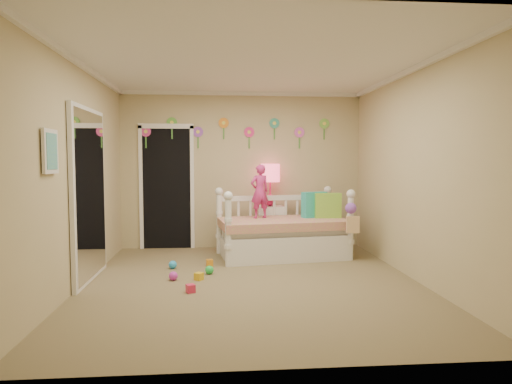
{
  "coord_description": "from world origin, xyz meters",
  "views": [
    {
      "loc": [
        -0.39,
        -5.27,
        1.46
      ],
      "look_at": [
        0.1,
        0.6,
        1.05
      ],
      "focal_mm": 31.4,
      "sensor_mm": 36.0,
      "label": 1
    }
  ],
  "objects": [
    {
      "name": "pillow_turquoise",
      "position": [
        1.09,
        1.58,
        0.78
      ],
      "size": [
        0.42,
        0.27,
        0.4
      ],
      "primitive_type": "cube",
      "rotation": [
        0.0,
        0.0,
        0.37
      ],
      "color": "#23B089",
      "rests_on": "daybed"
    },
    {
      "name": "nightstand",
      "position": [
        0.46,
        2.07,
        0.36
      ],
      "size": [
        0.44,
        0.34,
        0.71
      ],
      "primitive_type": "cube",
      "rotation": [
        0.0,
        0.0,
        0.04
      ],
      "color": "white",
      "rests_on": "floor"
    },
    {
      "name": "left_wall",
      "position": [
        -2.0,
        0.0,
        1.3
      ],
      "size": [
        0.01,
        4.5,
        2.6
      ],
      "primitive_type": "cube",
      "color": "tan",
      "rests_on": "floor"
    },
    {
      "name": "daybed",
      "position": [
        0.57,
        1.43,
        0.52
      ],
      "size": [
        2.04,
        1.29,
        1.04
      ],
      "primitive_type": null,
      "rotation": [
        0.0,
        0.0,
        0.14
      ],
      "color": "white",
      "rests_on": "floor"
    },
    {
      "name": "wall_picture",
      "position": [
        -1.97,
        -0.9,
        1.55
      ],
      "size": [
        0.05,
        0.34,
        0.42
      ],
      "primitive_type": "cube",
      "color": "white",
      "rests_on": "left_wall"
    },
    {
      "name": "right_wall",
      "position": [
        2.0,
        0.0,
        1.3
      ],
      "size": [
        0.01,
        4.5,
        2.6
      ],
      "primitive_type": "cube",
      "color": "tan",
      "rests_on": "floor"
    },
    {
      "name": "pillow_lime",
      "position": [
        1.29,
        1.5,
        0.77
      ],
      "size": [
        0.4,
        0.15,
        0.38
      ],
      "primitive_type": "cube",
      "rotation": [
        0.0,
        0.0,
        -0.01
      ],
      "color": "#85C53C",
      "rests_on": "daybed"
    },
    {
      "name": "ceiling",
      "position": [
        0.0,
        0.0,
        2.6
      ],
      "size": [
        4.0,
        4.5,
        0.01
      ],
      "primitive_type": "cube",
      "color": "white",
      "rests_on": "floor"
    },
    {
      "name": "back_wall",
      "position": [
        0.0,
        2.25,
        1.3
      ],
      "size": [
        4.0,
        0.01,
        2.6
      ],
      "primitive_type": "cube",
      "color": "tan",
      "rests_on": "floor"
    },
    {
      "name": "crown_molding",
      "position": [
        0.0,
        0.0,
        2.57
      ],
      "size": [
        4.0,
        4.5,
        0.06
      ],
      "primitive_type": null,
      "color": "white",
      "rests_on": "ceiling"
    },
    {
      "name": "mirror_closet",
      "position": [
        -1.96,
        0.3,
        1.05
      ],
      "size": [
        0.07,
        1.3,
        2.1
      ],
      "primitive_type": "cube",
      "color": "white",
      "rests_on": "left_wall"
    },
    {
      "name": "toy_scatter",
      "position": [
        -0.65,
        0.3,
        0.06
      ],
      "size": [
        1.26,
        1.51,
        0.11
      ],
      "primitive_type": null,
      "rotation": [
        0.0,
        0.0,
        0.42
      ],
      "color": "#996666",
      "rests_on": "floor"
    },
    {
      "name": "flower_decals",
      "position": [
        -0.09,
        2.24,
        1.94
      ],
      "size": [
        3.4,
        0.02,
        0.5
      ],
      "primitive_type": null,
      "color": "#B2668C",
      "rests_on": "back_wall"
    },
    {
      "name": "child",
      "position": [
        0.24,
        1.55,
        0.99
      ],
      "size": [
        0.35,
        0.29,
        0.82
      ],
      "primitive_type": "imported",
      "rotation": [
        0.0,
        0.0,
        3.51
      ],
      "color": "#CC2E7E",
      "rests_on": "daybed"
    },
    {
      "name": "closet_doorway",
      "position": [
        -1.25,
        2.23,
        1.03
      ],
      "size": [
        0.9,
        0.04,
        2.07
      ],
      "primitive_type": "cube",
      "color": "black",
      "rests_on": "back_wall"
    },
    {
      "name": "table_lamp",
      "position": [
        0.46,
        2.07,
        1.18
      ],
      "size": [
        0.32,
        0.32,
        0.7
      ],
      "color": "#EB1F69",
      "rests_on": "nightstand"
    },
    {
      "name": "hanging_bag",
      "position": [
        1.49,
        0.93,
        0.63
      ],
      "size": [
        0.2,
        0.16,
        0.36
      ],
      "primitive_type": null,
      "color": "beige",
      "rests_on": "daybed"
    },
    {
      "name": "floor",
      "position": [
        0.0,
        0.0,
        0.0
      ],
      "size": [
        4.0,
        4.5,
        0.01
      ],
      "primitive_type": "cube",
      "color": "#7F684C",
      "rests_on": "ground"
    }
  ]
}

